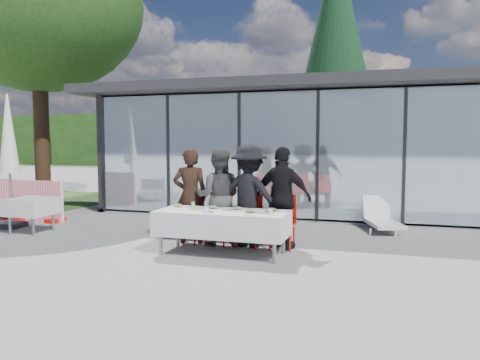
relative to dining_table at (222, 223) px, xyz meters
name	(u,v)px	position (x,y,z in m)	size (l,w,h in m)	color
ground	(220,260)	(0.10, -0.39, -0.54)	(90.00, 90.00, 0.00)	gray
pavilion	(367,136)	(2.10, 7.77, 1.61)	(14.80, 8.80, 3.44)	gray
treeline	(321,139)	(-1.90, 27.61, 1.66)	(62.50, 2.00, 4.40)	#193B12
dining_table	(222,223)	(0.00, 0.00, 0.00)	(2.26, 0.96, 0.75)	silver
diner_a	(190,196)	(-0.89, 0.70, 0.37)	(0.66, 0.66, 1.82)	black
diner_chair_a	(191,214)	(-0.89, 0.75, 0.00)	(0.44, 0.44, 0.97)	red
diner_b	(218,197)	(-0.32, 0.70, 0.37)	(0.88, 0.88, 1.82)	#494949
diner_chair_b	(219,216)	(-0.32, 0.75, 0.00)	(0.44, 0.44, 0.97)	red
diner_c	(249,196)	(0.28, 0.70, 0.41)	(1.22, 1.22, 1.89)	black
diner_chair_c	(250,217)	(0.28, 0.75, 0.00)	(0.44, 0.44, 0.97)	red
diner_d	(283,198)	(0.91, 0.70, 0.39)	(1.09, 1.09, 1.85)	black
diner_chair_d	(283,219)	(0.91, 0.75, 0.00)	(0.44, 0.44, 0.97)	red
plate_a	(178,206)	(-0.91, 0.17, 0.24)	(0.25, 0.25, 0.07)	silver
plate_b	(213,208)	(-0.21, 0.12, 0.24)	(0.25, 0.25, 0.07)	silver
plate_c	(238,209)	(0.24, 0.11, 0.24)	(0.25, 0.25, 0.07)	silver
plate_d	(272,210)	(0.85, 0.14, 0.24)	(0.25, 0.25, 0.07)	silver
plate_extra	(250,212)	(0.55, -0.16, 0.24)	(0.25, 0.25, 0.07)	silver
juice_bottle	(193,206)	(-0.52, -0.05, 0.28)	(0.06, 0.06, 0.14)	#99C954
drinking_glasses	(237,211)	(0.35, -0.24, 0.26)	(1.15, 0.19, 0.10)	silver
folded_eyeglasses	(210,212)	(-0.15, -0.22, 0.22)	(0.14, 0.03, 0.01)	black
spare_table_left	(31,207)	(-4.56, 0.65, 0.02)	(0.86, 0.86, 0.74)	silver
market_umbrella	(9,142)	(-5.40, 0.98, 1.40)	(0.50, 0.50, 3.00)	black
lounger	(381,218)	(2.60, 3.16, -0.28)	(0.97, 1.45, 0.72)	white
deciduous_tree	(37,4)	(-8.40, 5.61, 5.94)	(7.04, 6.40, 9.38)	#382316
conifer_tree	(336,45)	(0.60, 12.61, 5.45)	(4.00, 4.00, 10.50)	#382316
grass_patch	(44,199)	(-8.40, 5.61, -0.53)	(5.00, 5.00, 0.02)	#385926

